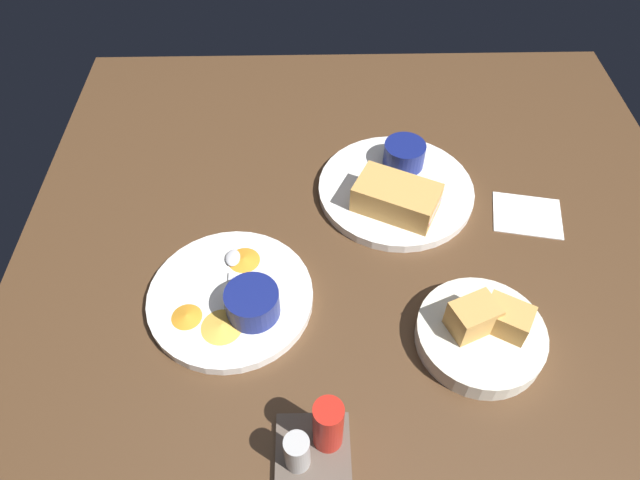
# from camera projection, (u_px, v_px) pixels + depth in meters

# --- Properties ---
(ground_plane) EXTENTS (1.10, 1.10, 0.03)m
(ground_plane) POSITION_uv_depth(u_px,v_px,m) (364.00, 253.00, 0.90)
(ground_plane) COLOR #4C331E
(plate_sandwich_main) EXTENTS (0.26, 0.26, 0.02)m
(plate_sandwich_main) POSITION_uv_depth(u_px,v_px,m) (396.00, 190.00, 0.96)
(plate_sandwich_main) COLOR white
(plate_sandwich_main) RESTS_ON ground_plane
(sandwich_half_near) EXTENTS (0.15, 0.13, 0.05)m
(sandwich_half_near) POSITION_uv_depth(u_px,v_px,m) (396.00, 198.00, 0.90)
(sandwich_half_near) COLOR tan
(sandwich_half_near) RESTS_ON plate_sandwich_main
(ramekin_dark_sauce) EXTENTS (0.07, 0.07, 0.04)m
(ramekin_dark_sauce) POSITION_uv_depth(u_px,v_px,m) (404.00, 154.00, 0.97)
(ramekin_dark_sauce) COLOR navy
(ramekin_dark_sauce) RESTS_ON plate_sandwich_main
(spoon_by_dark_ramekin) EXTENTS (0.05, 0.10, 0.01)m
(spoon_by_dark_ramekin) POSITION_uv_depth(u_px,v_px,m) (396.00, 184.00, 0.95)
(spoon_by_dark_ramekin) COLOR silver
(spoon_by_dark_ramekin) RESTS_ON plate_sandwich_main
(plate_chips_companion) EXTENTS (0.24, 0.24, 0.02)m
(plate_chips_companion) POSITION_uv_depth(u_px,v_px,m) (231.00, 297.00, 0.81)
(plate_chips_companion) COLOR white
(plate_chips_companion) RESTS_ON ground_plane
(ramekin_light_gravy) EXTENTS (0.08, 0.08, 0.04)m
(ramekin_light_gravy) POSITION_uv_depth(u_px,v_px,m) (252.00, 302.00, 0.77)
(ramekin_light_gravy) COLOR navy
(ramekin_light_gravy) RESTS_ON plate_chips_companion
(spoon_by_gravy_ramekin) EXTENTS (0.02, 0.10, 0.01)m
(spoon_by_gravy_ramekin) POSITION_uv_depth(u_px,v_px,m) (232.00, 265.00, 0.84)
(spoon_by_gravy_ramekin) COLOR silver
(spoon_by_gravy_ramekin) RESTS_ON plate_chips_companion
(plantain_chip_scatter) EXTENTS (0.14, 0.18, 0.01)m
(plantain_chip_scatter) POSITION_uv_depth(u_px,v_px,m) (227.00, 299.00, 0.80)
(plantain_chip_scatter) COLOR gold
(plantain_chip_scatter) RESTS_ON plate_chips_companion
(bread_basket_rear) EXTENTS (0.17, 0.17, 0.08)m
(bread_basket_rear) POSITION_uv_depth(u_px,v_px,m) (482.00, 332.00, 0.76)
(bread_basket_rear) COLOR silver
(bread_basket_rear) RESTS_ON ground_plane
(condiment_caddy) EXTENTS (0.09, 0.09, 0.10)m
(condiment_caddy) POSITION_uv_depth(u_px,v_px,m) (316.00, 440.00, 0.65)
(condiment_caddy) COLOR brown
(condiment_caddy) RESTS_ON ground_plane
(paper_napkin_folded) EXTENTS (0.13, 0.11, 0.00)m
(paper_napkin_folded) POSITION_uv_depth(u_px,v_px,m) (527.00, 215.00, 0.93)
(paper_napkin_folded) COLOR white
(paper_napkin_folded) RESTS_ON ground_plane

